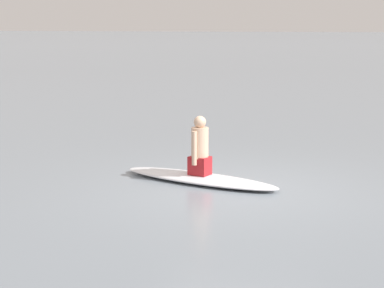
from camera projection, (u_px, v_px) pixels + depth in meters
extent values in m
plane|color=gray|center=(235.00, 190.00, 10.32)|extent=(400.00, 400.00, 0.00)
ellipsoid|color=white|center=(200.00, 178.00, 10.84)|extent=(1.45, 2.88, 0.12)
cube|color=#A51E23|center=(200.00, 166.00, 10.80)|extent=(0.33, 0.37, 0.29)
cylinder|color=#D6AD8E|center=(200.00, 143.00, 10.74)|extent=(0.34, 0.34, 0.49)
sphere|color=#D6AD8E|center=(200.00, 122.00, 10.68)|extent=(0.20, 0.20, 0.20)
cylinder|color=#D6AD8E|center=(194.00, 148.00, 10.61)|extent=(0.10, 0.10, 0.54)
cylinder|color=#D6AD8E|center=(205.00, 145.00, 10.89)|extent=(0.10, 0.10, 0.54)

